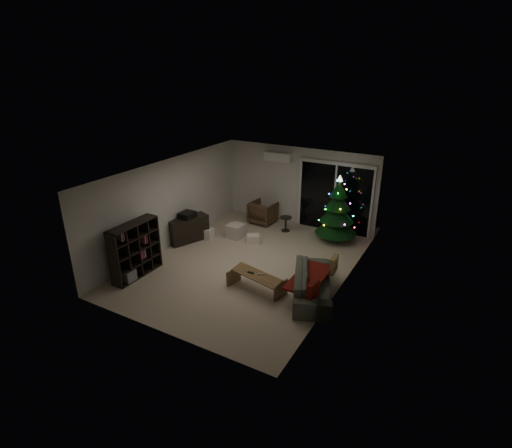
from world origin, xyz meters
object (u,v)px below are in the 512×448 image
at_px(armchair, 263,212).
at_px(sofa, 313,283).
at_px(bookshelf, 130,248).
at_px(christmas_tree, 337,208).
at_px(coffee_table, 256,282).
at_px(media_cabinet, 188,229).

height_order(armchair, sofa, armchair).
distance_m(bookshelf, armchair, 4.74).
relative_size(bookshelf, christmas_tree, 0.70).
height_order(armchair, coffee_table, armchair).
relative_size(coffee_table, christmas_tree, 0.66).
bearing_deg(christmas_tree, bookshelf, -130.26).
distance_m(sofa, coffee_table, 1.29).
xyz_separation_m(bookshelf, coffee_table, (3.09, 0.82, -0.49)).
distance_m(bookshelf, christmas_tree, 5.82).
relative_size(media_cabinet, armchair, 1.50).
relative_size(bookshelf, armchair, 1.75).
xyz_separation_m(sofa, christmas_tree, (-0.55, 3.17, 0.68)).
relative_size(armchair, sofa, 0.38).
relative_size(bookshelf, coffee_table, 1.06).
bearing_deg(christmas_tree, armchair, 177.01).
bearing_deg(sofa, media_cabinet, 55.56).
bearing_deg(coffee_table, christmas_tree, 92.53).
distance_m(armchair, sofa, 4.50).
xyz_separation_m(armchair, coffee_table, (1.85, -3.74, -0.15)).
xyz_separation_m(bookshelf, sofa, (4.30, 1.26, -0.39)).
bearing_deg(coffee_table, sofa, 32.75).
bearing_deg(coffee_table, armchair, 129.28).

